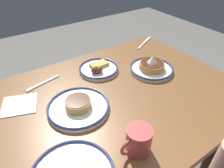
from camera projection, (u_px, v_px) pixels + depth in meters
dining_table at (121, 111)px, 1.05m from camera, size 1.16×0.89×0.76m
plate_near_main at (78, 106)px, 0.88m from camera, size 0.27×0.27×0.05m
plate_center_pancakes at (98, 69)px, 1.12m from camera, size 0.22×0.22×0.05m
plate_far_companion at (151, 67)px, 1.12m from camera, size 0.24×0.24×0.09m
coffee_mug at (138, 140)px, 0.69m from camera, size 0.13×0.09×0.10m
paper_napkin at (19, 105)px, 0.90m from camera, size 0.19×0.18×0.00m
fork_near at (43, 83)px, 1.03m from camera, size 0.19×0.06×0.01m
butter_knife at (144, 43)px, 1.43m from camera, size 0.21×0.12×0.01m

